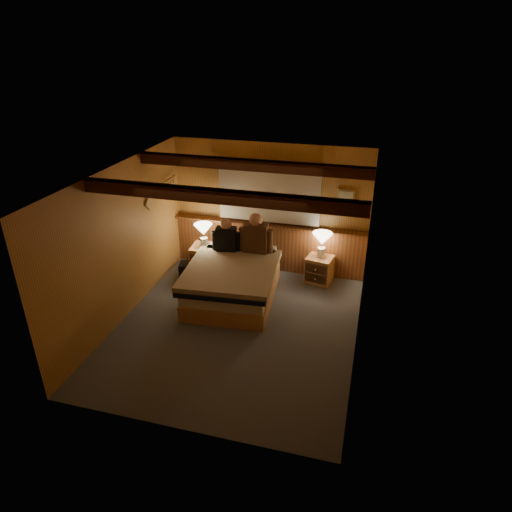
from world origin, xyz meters
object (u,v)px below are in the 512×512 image
at_px(lamp_right, 322,240).
at_px(duffel_bag, 193,270).
at_px(bed, 233,281).
at_px(lamp_left, 203,231).
at_px(person_left, 226,237).
at_px(person_right, 256,236).
at_px(nightstand_right, 319,269).
at_px(nightstand_left, 207,261).

height_order(lamp_right, duffel_bag, lamp_right).
bearing_deg(bed, lamp_left, 133.54).
relative_size(bed, lamp_left, 4.53).
xyz_separation_m(bed, person_left, (-0.28, 0.53, 0.54)).
relative_size(bed, person_right, 2.67).
xyz_separation_m(lamp_left, person_left, (0.48, -0.15, -0.01)).
distance_m(lamp_left, duffel_bag, 0.78).
height_order(person_left, person_right, person_right).
bearing_deg(person_right, nightstand_right, 14.19).
xyz_separation_m(nightstand_left, person_right, (0.96, -0.05, 0.63)).
height_order(nightstand_left, person_left, person_left).
xyz_separation_m(nightstand_left, lamp_right, (2.07, 0.32, 0.52)).
bearing_deg(person_right, lamp_right, 15.45).
bearing_deg(nightstand_right, person_left, -154.06).
distance_m(nightstand_right, duffel_bag, 2.32).
bearing_deg(nightstand_right, nightstand_left, -161.13).
distance_m(bed, lamp_right, 1.74).
xyz_separation_m(bed, duffel_bag, (-0.94, 0.51, -0.18)).
xyz_separation_m(nightstand_right, person_left, (-1.61, -0.43, 0.63)).
distance_m(nightstand_left, lamp_right, 2.16).
xyz_separation_m(person_left, duffel_bag, (-0.66, -0.03, -0.72)).
bearing_deg(bed, lamp_right, 32.03).
relative_size(person_right, duffel_bag, 1.40).
xyz_separation_m(lamp_left, lamp_right, (2.10, 0.32, -0.08)).
bearing_deg(person_right, duffel_bag, -177.71).
bearing_deg(nightstand_left, bed, -46.64).
bearing_deg(person_left, nightstand_left, 152.58).
distance_m(lamp_left, lamp_right, 2.12).
relative_size(lamp_left, lamp_right, 0.95).
distance_m(nightstand_left, lamp_left, 0.60).
relative_size(person_left, person_right, 0.84).
bearing_deg(nightstand_left, lamp_left, 171.75).
xyz_separation_m(lamp_right, person_left, (-1.62, -0.47, 0.07)).
relative_size(lamp_right, duffel_bag, 0.87).
distance_m(nightstand_right, lamp_left, 2.20).
xyz_separation_m(bed, lamp_left, (-0.76, 0.68, 0.56)).
xyz_separation_m(bed, nightstand_right, (1.33, 0.97, -0.09)).
bearing_deg(bed, duffel_bag, 146.95).
height_order(bed, lamp_left, lamp_left).
bearing_deg(person_left, duffel_bag, 172.34).
bearing_deg(person_left, person_right, 0.11).
relative_size(nightstand_right, lamp_right, 1.11).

